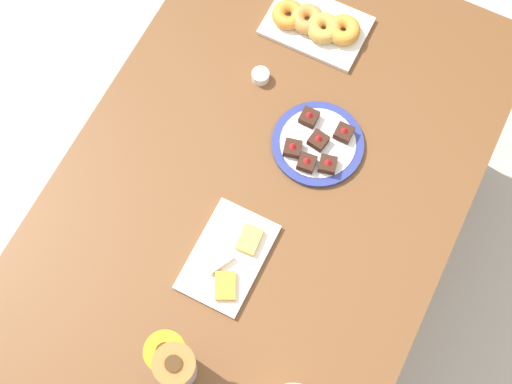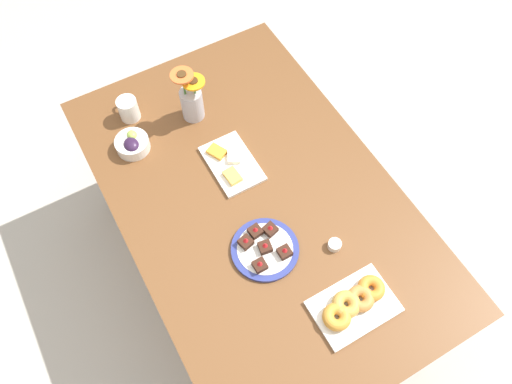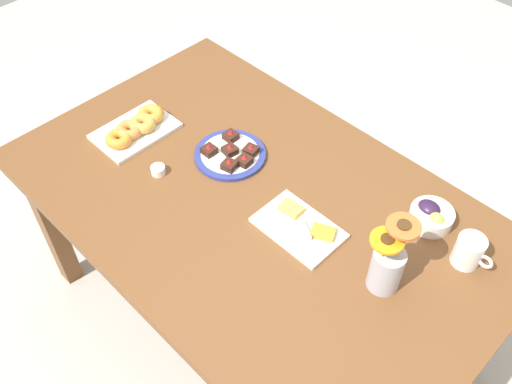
{
  "view_description": "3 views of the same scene",
  "coord_description": "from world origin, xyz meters",
  "px_view_note": "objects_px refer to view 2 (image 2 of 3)",
  "views": [
    {
      "loc": [
        0.55,
        0.27,
        2.46
      ],
      "look_at": [
        0.0,
        0.0,
        0.78
      ],
      "focal_mm": 50.0,
      "sensor_mm": 36.0,
      "label": 1
    },
    {
      "loc": [
        -0.79,
        0.45,
        2.39
      ],
      "look_at": [
        0.0,
        0.0,
        0.78
      ],
      "focal_mm": 35.0,
      "sensor_mm": 36.0,
      "label": 2
    },
    {
      "loc": [
        0.84,
        -0.84,
        2.1
      ],
      "look_at": [
        0.0,
        0.0,
        0.78
      ],
      "focal_mm": 40.0,
      "sensor_mm": 36.0,
      "label": 3
    }
  ],
  "objects_px": {
    "croissant_platter": "(353,304)",
    "jam_cup_honey": "(335,245)",
    "grape_bowl": "(132,144)",
    "coffee_mug": "(128,109)",
    "flower_vase": "(192,101)",
    "cheese_platter": "(231,163)",
    "dining_table": "(256,208)",
    "dessert_plate": "(265,248)"
  },
  "relations": [
    {
      "from": "dining_table",
      "to": "grape_bowl",
      "type": "distance_m",
      "value": 0.55
    },
    {
      "from": "grape_bowl",
      "to": "dessert_plate",
      "type": "height_order",
      "value": "grape_bowl"
    },
    {
      "from": "dining_table",
      "to": "flower_vase",
      "type": "relative_size",
      "value": 6.32
    },
    {
      "from": "croissant_platter",
      "to": "jam_cup_honey",
      "type": "height_order",
      "value": "croissant_platter"
    },
    {
      "from": "croissant_platter",
      "to": "dessert_plate",
      "type": "relative_size",
      "value": 1.16
    },
    {
      "from": "grape_bowl",
      "to": "croissant_platter",
      "type": "xyz_separation_m",
      "value": [
        -0.96,
        -0.39,
        -0.01
      ]
    },
    {
      "from": "grape_bowl",
      "to": "dessert_plate",
      "type": "relative_size",
      "value": 0.55
    },
    {
      "from": "cheese_platter",
      "to": "dining_table",
      "type": "bearing_deg",
      "value": -176.07
    },
    {
      "from": "coffee_mug",
      "to": "dessert_plate",
      "type": "distance_m",
      "value": 0.82
    },
    {
      "from": "dining_table",
      "to": "coffee_mug",
      "type": "distance_m",
      "value": 0.66
    },
    {
      "from": "grape_bowl",
      "to": "croissant_platter",
      "type": "distance_m",
      "value": 1.04
    },
    {
      "from": "cheese_platter",
      "to": "flower_vase",
      "type": "xyz_separation_m",
      "value": [
        0.29,
        0.02,
        0.08
      ]
    },
    {
      "from": "coffee_mug",
      "to": "flower_vase",
      "type": "height_order",
      "value": "flower_vase"
    },
    {
      "from": "jam_cup_honey",
      "to": "dessert_plate",
      "type": "height_order",
      "value": "dessert_plate"
    },
    {
      "from": "cheese_platter",
      "to": "croissant_platter",
      "type": "relative_size",
      "value": 0.92
    },
    {
      "from": "dining_table",
      "to": "dessert_plate",
      "type": "distance_m",
      "value": 0.24
    },
    {
      "from": "dining_table",
      "to": "jam_cup_honey",
      "type": "distance_m",
      "value": 0.36
    },
    {
      "from": "dining_table",
      "to": "cheese_platter",
      "type": "bearing_deg",
      "value": 3.93
    },
    {
      "from": "cheese_platter",
      "to": "coffee_mug",
      "type": "bearing_deg",
      "value": 31.07
    },
    {
      "from": "coffee_mug",
      "to": "jam_cup_honey",
      "type": "relative_size",
      "value": 2.44
    },
    {
      "from": "coffee_mug",
      "to": "cheese_platter",
      "type": "distance_m",
      "value": 0.49
    },
    {
      "from": "dessert_plate",
      "to": "dining_table",
      "type": "bearing_deg",
      "value": -21.35
    },
    {
      "from": "grape_bowl",
      "to": "dessert_plate",
      "type": "distance_m",
      "value": 0.68
    },
    {
      "from": "dining_table",
      "to": "grape_bowl",
      "type": "bearing_deg",
      "value": 35.79
    },
    {
      "from": "croissant_platter",
      "to": "jam_cup_honey",
      "type": "bearing_deg",
      "value": -18.1
    },
    {
      "from": "flower_vase",
      "to": "coffee_mug",
      "type": "bearing_deg",
      "value": 61.99
    },
    {
      "from": "cheese_platter",
      "to": "dessert_plate",
      "type": "xyz_separation_m",
      "value": [
        -0.38,
        0.07,
        0.0
      ]
    },
    {
      "from": "grape_bowl",
      "to": "jam_cup_honey",
      "type": "height_order",
      "value": "grape_bowl"
    },
    {
      "from": "grape_bowl",
      "to": "cheese_platter",
      "type": "relative_size",
      "value": 0.51
    },
    {
      "from": "croissant_platter",
      "to": "jam_cup_honey",
      "type": "distance_m",
      "value": 0.22
    },
    {
      "from": "croissant_platter",
      "to": "flower_vase",
      "type": "relative_size",
      "value": 1.11
    },
    {
      "from": "flower_vase",
      "to": "cheese_platter",
      "type": "bearing_deg",
      "value": -176.21
    },
    {
      "from": "grape_bowl",
      "to": "jam_cup_honey",
      "type": "relative_size",
      "value": 2.78
    },
    {
      "from": "dining_table",
      "to": "cheese_platter",
      "type": "distance_m",
      "value": 0.2
    },
    {
      "from": "coffee_mug",
      "to": "croissant_platter",
      "type": "distance_m",
      "value": 1.17
    },
    {
      "from": "dining_table",
      "to": "croissant_platter",
      "type": "distance_m",
      "value": 0.54
    },
    {
      "from": "dining_table",
      "to": "cheese_platter",
      "type": "xyz_separation_m",
      "value": [
        0.18,
        0.01,
        0.1
      ]
    },
    {
      "from": "grape_bowl",
      "to": "jam_cup_honey",
      "type": "bearing_deg",
      "value": -148.55
    },
    {
      "from": "dining_table",
      "to": "croissant_platter",
      "type": "bearing_deg",
      "value": -171.83
    },
    {
      "from": "cheese_platter",
      "to": "croissant_platter",
      "type": "height_order",
      "value": "croissant_platter"
    },
    {
      "from": "croissant_platter",
      "to": "dessert_plate",
      "type": "distance_m",
      "value": 0.36
    },
    {
      "from": "cheese_platter",
      "to": "jam_cup_honey",
      "type": "xyz_separation_m",
      "value": [
        -0.49,
        -0.16,
        0.0
      ]
    }
  ]
}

